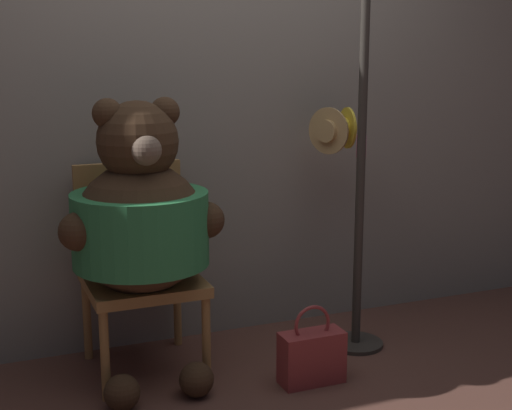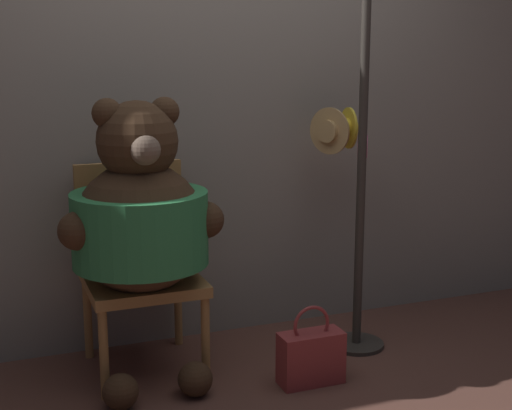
% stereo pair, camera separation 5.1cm
% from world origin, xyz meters
% --- Properties ---
extents(ground_plane, '(14.00, 14.00, 0.00)m').
position_xyz_m(ground_plane, '(0.00, 0.00, 0.00)').
color(ground_plane, brown).
extents(wall_back, '(8.00, 0.10, 2.47)m').
position_xyz_m(wall_back, '(0.00, 0.68, 1.24)').
color(wall_back, gray).
rests_on(wall_back, ground_plane).
extents(chair, '(0.51, 0.53, 0.96)m').
position_xyz_m(chair, '(-0.43, 0.40, 0.51)').
color(chair, '#9E703D').
rests_on(chair, ground_plane).
extents(teddy_bear, '(0.73, 0.65, 1.28)m').
position_xyz_m(teddy_bear, '(-0.45, 0.22, 0.75)').
color(teddy_bear, '#3D2819').
rests_on(teddy_bear, ground_plane).
extents(hat_display_rack, '(0.29, 0.42, 1.73)m').
position_xyz_m(hat_display_rack, '(0.64, 0.26, 0.80)').
color(hat_display_rack, '#332D28').
rests_on(hat_display_rack, ground_plane).
extents(handbag_on_ground, '(0.29, 0.13, 0.37)m').
position_xyz_m(handbag_on_ground, '(0.24, -0.11, 0.13)').
color(handbag_on_ground, maroon).
rests_on(handbag_on_ground, ground_plane).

